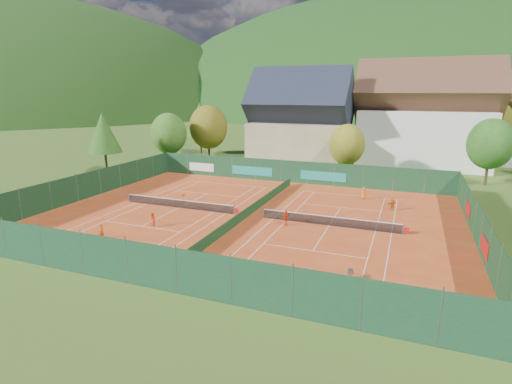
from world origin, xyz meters
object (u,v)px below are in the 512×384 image
at_px(hotel_block_b, 512,124).
at_px(player_right_far_b, 392,204).
at_px(player_left_far, 183,199).
at_px(ball_hopper, 351,272).
at_px(player_left_near, 101,231).
at_px(hotel_block_a, 424,121).
at_px(player_left_mid, 153,220).
at_px(player_right_far_a, 364,193).
at_px(chalet, 300,125).
at_px(player_right_near, 286,218).

height_order(hotel_block_b, player_right_far_b, hotel_block_b).
bearing_deg(player_left_far, ball_hopper, 174.93).
bearing_deg(player_left_near, hotel_block_a, 40.31).
height_order(hotel_block_b, player_left_mid, hotel_block_b).
distance_m(hotel_block_a, player_right_far_a, 26.87).
distance_m(player_left_near, player_left_mid, 4.60).
relative_size(player_left_mid, player_right_far_a, 0.97).
bearing_deg(player_right_far_b, ball_hopper, 40.73).
relative_size(hotel_block_b, player_left_mid, 12.73).
height_order(hotel_block_a, player_left_near, hotel_block_a).
xyz_separation_m(chalet, player_right_near, (7.27, -31.41, -5.88)).
height_order(player_left_near, player_right_near, player_right_near).
distance_m(player_left_far, player_right_near, 12.50).
height_order(player_left_mid, player_right_near, player_right_near).
xyz_separation_m(chalet, hotel_block_a, (19.00, 6.00, 0.76)).
relative_size(ball_hopper, player_right_far_b, 0.59).
xyz_separation_m(hotel_block_b, player_right_far_b, (-16.88, -36.80, -5.94)).
bearing_deg(chalet, hotel_block_a, 17.53).
height_order(hotel_block_a, hotel_block_b, hotel_block_a).
distance_m(player_left_far, player_right_far_a, 20.36).
bearing_deg(player_left_mid, player_left_near, -88.48).
distance_m(hotel_block_a, player_right_far_b, 29.71).
xyz_separation_m(hotel_block_a, ball_hopper, (-4.59, -46.25, -6.83)).
bearing_deg(chalet, ball_hopper, -70.30).
height_order(chalet, player_left_mid, chalet).
bearing_deg(ball_hopper, player_right_far_a, 94.30).
bearing_deg(hotel_block_a, player_right_far_a, -103.70).
height_order(ball_hopper, player_left_mid, player_left_mid).
bearing_deg(ball_hopper, player_left_mid, 167.33).
bearing_deg(player_right_far_b, hotel_block_b, -158.33).
xyz_separation_m(player_left_mid, player_right_far_a, (16.78, 16.84, 0.02)).
bearing_deg(player_left_far, player_right_far_a, -126.40).
xyz_separation_m(chalet, player_left_mid, (-3.95, -36.12, -5.95)).
height_order(hotel_block_a, player_right_far_a, hotel_block_a).
height_order(chalet, hotel_block_a, hotel_block_a).
height_order(hotel_block_b, ball_hopper, hotel_block_b).
xyz_separation_m(hotel_block_b, player_right_far_a, (-20.17, -33.28, -5.92)).
distance_m(player_left_mid, player_right_near, 12.17).
height_order(player_left_mid, player_right_far_b, player_right_far_b).
distance_m(player_left_near, player_left_far, 11.11).
bearing_deg(player_left_mid, ball_hopper, 18.31).
bearing_deg(player_left_mid, player_left_far, 129.59).
bearing_deg(player_right_near, player_right_far_a, 5.03).
relative_size(player_left_near, player_left_mid, 0.92).
bearing_deg(player_right_far_b, hotel_block_a, -139.40).
bearing_deg(player_right_far_b, player_right_near, 0.54).
relative_size(hotel_block_b, player_left_near, 13.85).
relative_size(hotel_block_b, player_right_near, 11.61).
bearing_deg(hotel_block_b, player_left_far, -131.43).
bearing_deg(player_left_near, chalet, 60.17).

